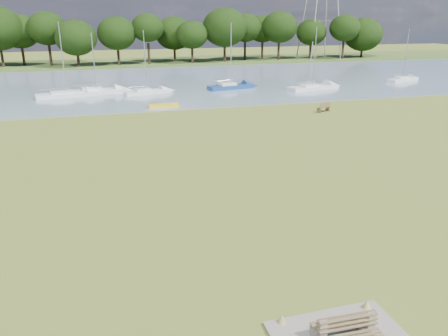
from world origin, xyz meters
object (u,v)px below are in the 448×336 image
object	(u,v)px
bench_pair	(346,331)
sailboat_4	(146,91)
kayak	(164,105)
sailboat_2	(96,90)
riverbank_bench	(324,107)
sailboat_6	(230,85)
sailboat_1	(66,93)
sailboat_5	(312,86)
sailboat_3	(402,78)

from	to	relation	value
bench_pair	sailboat_4	xyz separation A→B (m)	(-0.64, 46.91, -0.05)
kayak	sailboat_2	bearing A→B (deg)	117.93
riverbank_bench	sailboat_4	size ratio (longest dim) A/B	0.22
bench_pair	sailboat_6	xyz separation A→B (m)	(10.83, 47.72, 0.04)
sailboat_1	sailboat_4	xyz separation A→B (m)	(9.74, -0.53, -0.02)
bench_pair	sailboat_1	bearing A→B (deg)	104.26
sailboat_2	sailboat_4	bearing A→B (deg)	-23.18
riverbank_bench	sailboat_1	world-z (taller)	sailboat_1
riverbank_bench	sailboat_5	size ratio (longest dim) A/B	0.21
bench_pair	sailboat_1	size ratio (longest dim) A/B	0.22
sailboat_5	riverbank_bench	bearing A→B (deg)	-124.16
kayak	sailboat_1	size ratio (longest dim) A/B	0.37
sailboat_4	riverbank_bench	bearing A→B (deg)	-57.83
riverbank_bench	sailboat_1	size ratio (longest dim) A/B	0.19
riverbank_bench	sailboat_5	distance (m)	14.48
sailboat_3	sailboat_5	size ratio (longest dim) A/B	0.94
bench_pair	sailboat_6	size ratio (longest dim) A/B	0.23
riverbank_bench	sailboat_6	bearing A→B (deg)	84.34
sailboat_1	sailboat_4	distance (m)	9.76
riverbank_bench	sailboat_5	bearing A→B (deg)	45.27
riverbank_bench	kayak	bearing A→B (deg)	133.12
sailboat_5	sailboat_4	bearing A→B (deg)	161.24
riverbank_bench	kayak	world-z (taller)	riverbank_bench
sailboat_3	sailboat_6	bearing A→B (deg)	162.34
kayak	sailboat_4	world-z (taller)	sailboat_4
sailboat_2	sailboat_3	size ratio (longest dim) A/B	0.98
sailboat_1	sailboat_6	bearing A→B (deg)	-9.53
sailboat_2	sailboat_3	bearing A→B (deg)	-7.96
sailboat_3	sailboat_2	bearing A→B (deg)	161.21
sailboat_1	kayak	bearing A→B (deg)	-52.00
sailboat_6	bench_pair	bearing A→B (deg)	-113.98
riverbank_bench	sailboat_4	xyz separation A→B (m)	(-16.58, 16.03, -0.03)
kayak	sailboat_6	world-z (taller)	sailboat_6
bench_pair	sailboat_1	world-z (taller)	sailboat_1
riverbank_bench	sailboat_6	xyz separation A→B (m)	(-5.11, 16.83, 0.05)
bench_pair	kayak	xyz separation A→B (m)	(0.21, 38.00, -0.31)
sailboat_2	riverbank_bench	bearing A→B (deg)	-44.40
bench_pair	sailboat_2	world-z (taller)	sailboat_2
riverbank_bench	sailboat_2	bearing A→B (deg)	119.23
sailboat_2	sailboat_5	size ratio (longest dim) A/B	0.93
riverbank_bench	sailboat_1	distance (m)	31.09
bench_pair	sailboat_2	size ratio (longest dim) A/B	0.26
sailboat_5	sailboat_6	bearing A→B (deg)	150.08
sailboat_5	sailboat_6	world-z (taller)	sailboat_6
bench_pair	sailboat_6	distance (m)	48.93
kayak	sailboat_1	world-z (taller)	sailboat_1
riverbank_bench	sailboat_2	distance (m)	28.95
sailboat_1	sailboat_4	bearing A→B (deg)	-13.38
sailboat_4	kayak	bearing A→B (deg)	-98.38
sailboat_2	sailboat_5	world-z (taller)	sailboat_5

